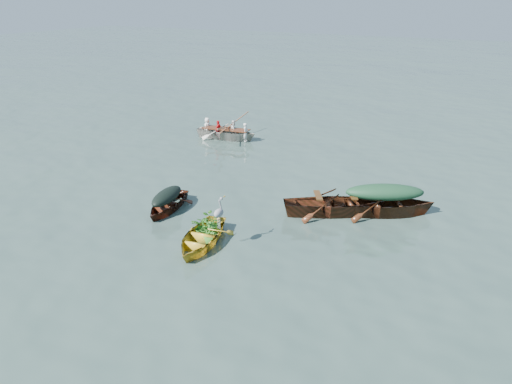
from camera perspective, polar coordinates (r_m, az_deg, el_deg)
ground at (r=15.56m, az=0.49°, el=-3.98°), size 140.00×140.00×0.00m
yellow_dinghy at (r=14.58m, az=-6.27°, el=-6.01°), size 2.00×3.48×0.89m
dark_covered_boat at (r=16.97m, az=-10.07°, el=-2.03°), size 1.63×3.24×0.74m
green_tarp_boat at (r=16.89m, az=14.25°, el=-2.50°), size 4.75×3.30×1.08m
open_wooden_boat at (r=16.60m, az=8.91°, el=-2.51°), size 4.75×3.50×1.10m
rowed_boat at (r=24.79m, az=-3.41°, el=6.05°), size 4.37×1.69×1.01m
dark_tarp_cover at (r=16.75m, az=-10.19°, el=-0.25°), size 0.90×1.78×0.40m
green_tarp_cover at (r=16.58m, az=14.50°, el=0.02°), size 2.61×1.82×0.52m
thwart_benches at (r=16.37m, az=9.03°, el=-0.70°), size 2.45×1.87×0.04m
heron at (r=14.03m, az=-4.27°, el=-2.98°), size 0.35×0.44×0.92m
dinghy_weeds at (r=14.70m, az=-5.48°, el=-2.50°), size 0.85×1.01×0.60m
rowers at (r=24.56m, az=-3.45°, el=8.04°), size 3.09×1.44×0.76m
oars at (r=24.65m, az=-3.43°, el=7.25°), size 0.85×2.65×0.06m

